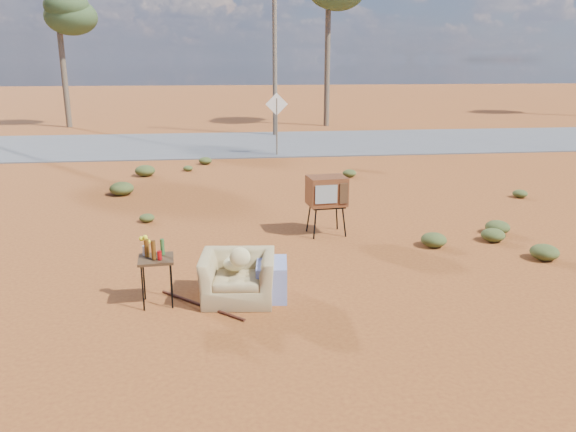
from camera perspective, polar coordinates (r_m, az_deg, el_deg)
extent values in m
plane|color=brown|center=(8.35, -2.79, -7.58)|extent=(140.00, 140.00, 0.00)
cube|color=#565659|center=(22.90, -5.69, 7.32)|extent=(140.00, 7.00, 0.04)
imported|color=#9A8354|center=(7.92, -5.13, -5.45)|extent=(1.09, 0.77, 0.89)
ellipsoid|color=#D0BF7F|center=(7.94, -5.46, -4.84)|extent=(0.32, 0.32, 0.19)
ellipsoid|color=#D0BF7F|center=(7.67, -4.91, -4.21)|extent=(0.29, 0.14, 0.29)
cube|color=navy|center=(8.06, -1.65, -6.44)|extent=(0.50, 0.71, 0.52)
cube|color=black|center=(10.82, 3.92, 1.06)|extent=(0.68, 0.55, 0.03)
cylinder|color=black|center=(10.61, 2.75, -0.82)|extent=(0.03, 0.03, 0.57)
cylinder|color=black|center=(10.78, 5.72, -0.62)|extent=(0.03, 0.03, 0.57)
cylinder|color=black|center=(11.03, 2.10, -0.18)|extent=(0.03, 0.03, 0.57)
cylinder|color=black|center=(11.19, 4.97, 0.01)|extent=(0.03, 0.03, 0.57)
cube|color=brown|center=(10.76, 3.95, 2.57)|extent=(0.77, 0.63, 0.55)
cube|color=gray|center=(10.46, 3.90, 2.20)|extent=(0.42, 0.07, 0.34)
cube|color=#472D19|center=(10.57, 5.69, 2.30)|extent=(0.16, 0.04, 0.39)
cube|color=#3D2616|center=(7.88, -13.28, -4.29)|extent=(0.51, 0.51, 0.04)
cylinder|color=black|center=(7.83, -14.54, -7.09)|extent=(0.02, 0.02, 0.66)
cylinder|color=black|center=(7.82, -11.77, -6.95)|extent=(0.02, 0.02, 0.66)
cylinder|color=black|center=(8.18, -14.43, -6.09)|extent=(0.02, 0.02, 0.66)
cylinder|color=black|center=(8.17, -11.78, -5.95)|extent=(0.02, 0.02, 0.66)
cylinder|color=#4E2C0D|center=(7.88, -14.15, -3.25)|extent=(0.07, 0.07, 0.25)
cylinder|color=#4E2C0D|center=(7.76, -13.50, -3.43)|extent=(0.06, 0.06, 0.26)
cylinder|color=#2C5725|center=(7.92, -12.64, -3.13)|extent=(0.06, 0.06, 0.23)
cylinder|color=red|center=(7.76, -12.91, -3.94)|extent=(0.06, 0.06, 0.12)
cylinder|color=silver|center=(7.99, -14.30, -3.43)|extent=(0.08, 0.08, 0.13)
ellipsoid|color=yellow|center=(7.94, -14.38, -2.36)|extent=(0.15, 0.15, 0.11)
cylinder|color=#522315|center=(7.92, -8.77, -8.92)|extent=(1.16, 1.12, 0.04)
cylinder|color=brown|center=(19.89, -1.15, 8.99)|extent=(0.06, 0.06, 2.00)
cube|color=silver|center=(19.82, -1.16, 11.29)|extent=(0.78, 0.04, 0.78)
cylinder|color=brown|center=(30.58, -21.87, 13.98)|extent=(0.28, 0.28, 6.00)
ellipsoid|color=#3B572C|center=(30.66, -22.36, 18.63)|extent=(3.20, 3.20, 2.20)
cylinder|color=brown|center=(29.19, 4.02, 15.97)|extent=(0.28, 0.28, 7.00)
cylinder|color=brown|center=(25.30, -1.37, 17.20)|extent=(0.20, 0.20, 8.00)
ellipsoid|color=#414A20|center=(11.17, 20.11, -1.83)|extent=(0.44, 0.44, 0.24)
ellipsoid|color=#414A20|center=(14.70, -16.54, 2.69)|extent=(0.60, 0.60, 0.33)
ellipsoid|color=#414A20|center=(14.98, 22.51, 2.11)|extent=(0.36, 0.36, 0.20)
ellipsoid|color=#414A20|center=(16.41, 6.27, 4.34)|extent=(0.40, 0.40, 0.22)
ellipsoid|color=#414A20|center=(17.48, -10.13, 4.79)|extent=(0.30, 0.30, 0.17)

